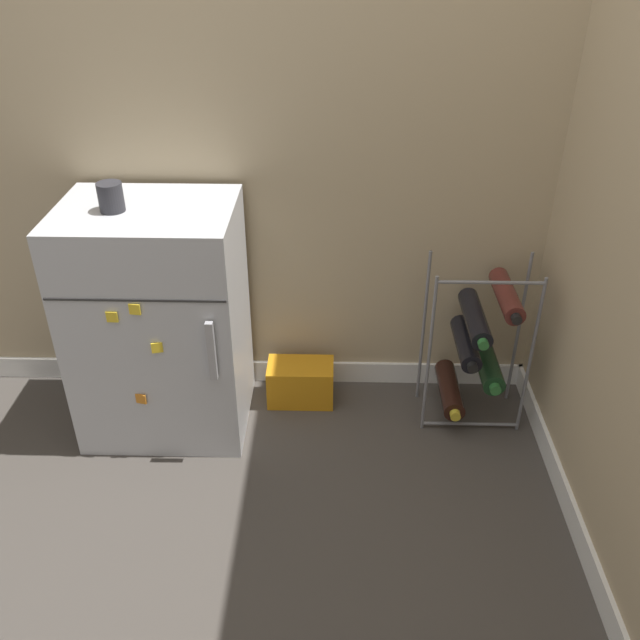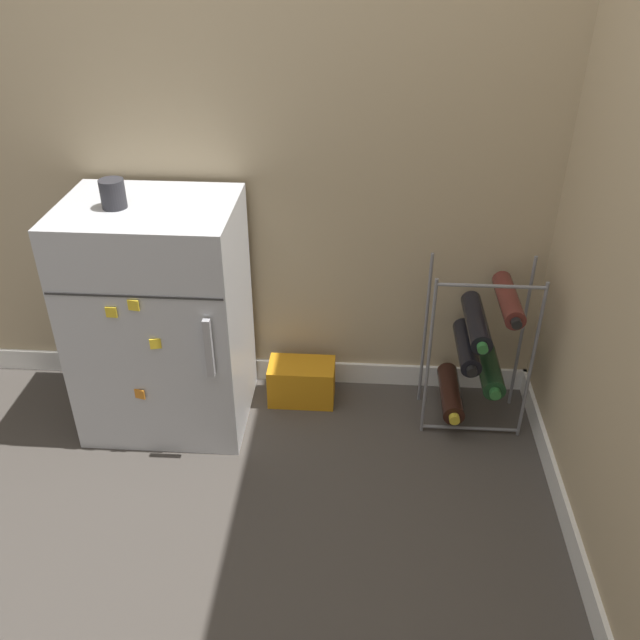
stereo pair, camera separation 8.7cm
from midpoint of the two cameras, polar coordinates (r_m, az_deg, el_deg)
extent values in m
plane|color=#423D38|center=(2.32, -2.65, -14.50)|extent=(14.00, 14.00, 0.00)
cube|color=tan|center=(2.31, -2.30, 21.14)|extent=(6.72, 0.06, 2.50)
cube|color=white|center=(2.77, -1.82, -4.35)|extent=(6.72, 0.01, 0.09)
cube|color=#B7BABF|center=(2.44, -14.33, -0.15)|extent=(0.57, 0.44, 0.85)
cube|color=#2D2D2D|center=(2.15, -16.48, 1.59)|extent=(0.56, 0.00, 0.01)
cube|color=#9E9EA3|center=(2.17, -10.26, -2.63)|extent=(0.02, 0.02, 0.21)
cube|color=yellow|center=(2.17, -16.46, 0.85)|extent=(0.04, 0.01, 0.04)
cube|color=yellow|center=(2.20, -18.21, 0.23)|extent=(0.04, 0.01, 0.04)
cube|color=yellow|center=(2.22, -14.66, -2.28)|extent=(0.04, 0.01, 0.04)
cube|color=orange|center=(2.37, -15.88, -6.42)|extent=(0.04, 0.01, 0.04)
cylinder|color=slate|center=(2.39, 8.13, -3.13)|extent=(0.01, 0.01, 0.64)
cylinder|color=slate|center=(2.46, 16.34, -3.15)|extent=(0.01, 0.01, 0.64)
cylinder|color=slate|center=(2.55, 7.73, -0.73)|extent=(0.01, 0.01, 0.64)
cylinder|color=slate|center=(2.61, 15.46, -0.82)|extent=(0.01, 0.01, 0.64)
cylinder|color=slate|center=(2.60, 11.54, -8.58)|extent=(0.35, 0.01, 0.01)
cylinder|color=slate|center=(2.27, 13.14, 3.08)|extent=(0.35, 0.01, 0.01)
cylinder|color=black|center=(2.60, 9.90, -5.78)|extent=(0.08, 0.28, 0.08)
cylinder|color=gold|center=(2.49, 10.32, -7.91)|extent=(0.04, 0.02, 0.04)
cylinder|color=#19381E|center=(2.56, 13.00, -3.77)|extent=(0.08, 0.26, 0.08)
cylinder|color=#2D7033|center=(2.45, 13.55, -5.69)|extent=(0.04, 0.02, 0.04)
cylinder|color=black|center=(2.49, 11.18, -1.94)|extent=(0.07, 0.27, 0.07)
cylinder|color=black|center=(2.37, 11.69, -3.94)|extent=(0.04, 0.02, 0.04)
cylinder|color=black|center=(2.44, 11.91, 0.16)|extent=(0.07, 0.31, 0.07)
cylinder|color=#2D7033|center=(2.30, 12.53, -2.02)|extent=(0.04, 0.02, 0.04)
cylinder|color=#56231E|center=(2.41, 14.43, 2.01)|extent=(0.07, 0.29, 0.07)
cylinder|color=black|center=(2.28, 15.17, 0.07)|extent=(0.03, 0.02, 0.03)
cube|color=orange|center=(2.65, -2.59, -5.27)|extent=(0.25, 0.15, 0.16)
cylinder|color=#28282D|center=(2.24, -18.29, 9.79)|extent=(0.08, 0.08, 0.09)
camera|label=1|loc=(0.04, -91.05, -0.65)|focal=38.00mm
camera|label=2|loc=(0.04, 88.95, 0.65)|focal=38.00mm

